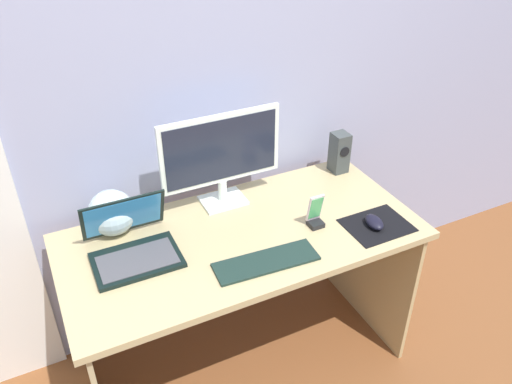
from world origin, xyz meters
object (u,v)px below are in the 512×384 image
keyboard_external (266,262)px  fishbowl (112,213)px  speaker_right (339,152)px  mouse (374,222)px  phone_in_dock (315,215)px  laptop (132,245)px  monitor (221,155)px

keyboard_external → fishbowl: bearing=139.9°
speaker_right → mouse: (-0.11, -0.42, -0.07)m
mouse → keyboard_external: bearing=-170.6°
fishbowl → phone_in_dock: size_ratio=1.29×
laptop → monitor: bearing=21.7°
fishbowl → keyboard_external: size_ratio=0.47×
monitor → mouse: 0.65m
monitor → laptop: (-0.43, -0.17, -0.18)m
phone_in_dock → monitor: bearing=130.0°
speaker_right → mouse: 0.44m
monitor → fishbowl: 0.47m
fishbowl → mouse: (0.91, -0.42, -0.06)m
mouse → speaker_right: bearing=83.7°
keyboard_external → phone_in_dock: bearing=26.9°
monitor → fishbowl: (-0.45, -0.00, -0.14)m
keyboard_external → monitor: bearing=91.9°
fishbowl → mouse: 1.01m
laptop → phone_in_dock: (0.68, -0.14, 0.01)m
monitor → phone_in_dock: 0.44m
laptop → fishbowl: 0.18m
mouse → phone_in_dock: 0.23m
laptop → mouse: 0.92m
phone_in_dock → fishbowl: bearing=156.6°
fishbowl → mouse: fishbowl is taller
speaker_right → laptop: size_ratio=0.61×
speaker_right → fishbowl: 1.03m
speaker_right → monitor: bearing=-179.7°
monitor → fishbowl: size_ratio=2.82×
laptop → mouse: (0.89, -0.25, -0.02)m
fishbowl → mouse: bearing=-24.5°
monitor → speaker_right: monitor is taller
keyboard_external → mouse: mouse is taller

